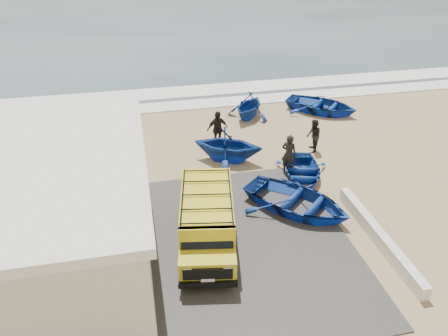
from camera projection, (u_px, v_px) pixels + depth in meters
ground at (232, 213)px, 18.19m from camera, size 160.00×160.00×0.00m
slab at (191, 250)px, 16.13m from camera, size 12.00×10.00×0.05m
surf_line at (190, 105)px, 28.30m from camera, size 180.00×1.60×0.06m
surf_wash at (185, 92)px, 30.41m from camera, size 180.00×2.20×0.04m
building at (19, 223)px, 14.07m from camera, size 8.40×9.40×4.30m
parapet at (379, 237)px, 16.42m from camera, size 0.35×6.00×0.55m
van at (207, 219)px, 15.94m from camera, size 2.69×5.12×2.09m
boat_near_left at (297, 201)px, 18.08m from camera, size 5.50×5.58×0.95m
boat_near_right at (303, 171)px, 20.39m from camera, size 3.35×4.01×0.71m
boat_mid_left at (228, 145)px, 21.56m from camera, size 4.34×4.12×1.79m
boat_far_left at (249, 105)px, 26.26m from camera, size 3.83×3.91×1.56m
boat_far_right at (321, 105)px, 27.13m from camera, size 5.38×5.25×0.91m
fisherman_front at (289, 154)px, 20.50m from camera, size 0.87×0.83×1.99m
fisherman_middle at (313, 136)px, 22.45m from camera, size 0.79×0.94×1.75m
fisherman_back at (217, 129)px, 22.85m from camera, size 1.26×0.74×2.01m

